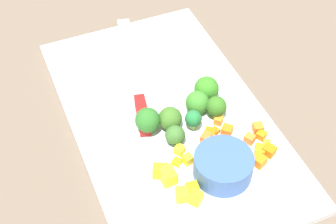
# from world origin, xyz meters

# --- Properties ---
(ground_plane) EXTENTS (4.00, 4.00, 0.00)m
(ground_plane) POSITION_xyz_m (0.00, 0.00, 0.00)
(ground_plane) COLOR brown
(cutting_board) EXTENTS (0.51, 0.30, 0.01)m
(cutting_board) POSITION_xyz_m (0.00, 0.00, 0.01)
(cutting_board) COLOR white
(cutting_board) RESTS_ON ground_plane
(prep_bowl) EXTENTS (0.09, 0.09, 0.04)m
(prep_bowl) POSITION_xyz_m (0.14, 0.03, 0.03)
(prep_bowl) COLOR #375793
(prep_bowl) RESTS_ON cutting_board
(chef_knife) EXTENTS (0.30, 0.09, 0.02)m
(chef_knife) POSITION_xyz_m (-0.06, -0.03, 0.02)
(chef_knife) COLOR silver
(chef_knife) RESTS_ON cutting_board
(carrot_dice_0) EXTENTS (0.02, 0.02, 0.02)m
(carrot_dice_0) POSITION_xyz_m (0.14, 0.09, 0.02)
(carrot_dice_0) COLOR orange
(carrot_dice_0) RESTS_ON cutting_board
(carrot_dice_1) EXTENTS (0.02, 0.02, 0.01)m
(carrot_dice_1) POSITION_xyz_m (0.05, 0.07, 0.02)
(carrot_dice_1) COLOR orange
(carrot_dice_1) RESTS_ON cutting_board
(carrot_dice_2) EXTENTS (0.02, 0.02, 0.02)m
(carrot_dice_2) POSITION_xyz_m (0.07, 0.07, 0.02)
(carrot_dice_2) COLOR orange
(carrot_dice_2) RESTS_ON cutting_board
(carrot_dice_3) EXTENTS (0.02, 0.02, 0.01)m
(carrot_dice_3) POSITION_xyz_m (0.10, 0.10, 0.02)
(carrot_dice_3) COLOR orange
(carrot_dice_3) RESTS_ON cutting_board
(carrot_dice_4) EXTENTS (0.02, 0.02, 0.01)m
(carrot_dice_4) POSITION_xyz_m (0.10, 0.12, 0.02)
(carrot_dice_4) COLOR orange
(carrot_dice_4) RESTS_ON cutting_board
(carrot_dice_5) EXTENTS (0.02, 0.02, 0.02)m
(carrot_dice_5) POSITION_xyz_m (0.13, 0.11, 0.02)
(carrot_dice_5) COLOR orange
(carrot_dice_5) RESTS_ON cutting_board
(carrot_dice_6) EXTENTS (0.02, 0.02, 0.01)m
(carrot_dice_6) POSITION_xyz_m (0.06, 0.04, 0.02)
(carrot_dice_6) COLOR orange
(carrot_dice_6) RESTS_ON cutting_board
(carrot_dice_7) EXTENTS (0.02, 0.02, 0.01)m
(carrot_dice_7) POSITION_xyz_m (0.11, 0.12, 0.02)
(carrot_dice_7) COLOR orange
(carrot_dice_7) RESTS_ON cutting_board
(carrot_dice_8) EXTENTS (0.02, 0.02, 0.01)m
(carrot_dice_8) POSITION_xyz_m (0.12, 0.10, 0.02)
(carrot_dice_8) COLOR orange
(carrot_dice_8) RESTS_ON cutting_board
(carrot_dice_9) EXTENTS (0.01, 0.01, 0.01)m
(carrot_dice_9) POSITION_xyz_m (0.06, 0.06, 0.02)
(carrot_dice_9) COLOR orange
(carrot_dice_9) RESTS_ON cutting_board
(carrot_dice_10) EXTENTS (0.02, 0.02, 0.01)m
(carrot_dice_10) POSITION_xyz_m (0.08, 0.12, 0.02)
(carrot_dice_10) COLOR orange
(carrot_dice_10) RESTS_ON cutting_board
(carrot_dice_11) EXTENTS (0.02, 0.02, 0.01)m
(carrot_dice_11) POSITION_xyz_m (0.07, 0.03, 0.02)
(carrot_dice_11) COLOR orange
(carrot_dice_11) RESTS_ON cutting_board
(pepper_dice_0) EXTENTS (0.02, 0.02, 0.01)m
(pepper_dice_0) POSITION_xyz_m (0.08, -0.01, 0.02)
(pepper_dice_0) COLOR yellow
(pepper_dice_0) RESTS_ON cutting_board
(pepper_dice_1) EXTENTS (0.03, 0.03, 0.01)m
(pepper_dice_1) POSITION_xyz_m (0.16, -0.03, 0.02)
(pepper_dice_1) COLOR yellow
(pepper_dice_1) RESTS_ON cutting_board
(pepper_dice_2) EXTENTS (0.02, 0.02, 0.02)m
(pepper_dice_2) POSITION_xyz_m (0.10, -0.01, 0.02)
(pepper_dice_2) COLOR yellow
(pepper_dice_2) RESTS_ON cutting_board
(pepper_dice_3) EXTENTS (0.03, 0.03, 0.02)m
(pepper_dice_3) POSITION_xyz_m (0.10, -0.06, 0.02)
(pepper_dice_3) COLOR yellow
(pepper_dice_3) RESTS_ON cutting_board
(pepper_dice_4) EXTENTS (0.02, 0.02, 0.01)m
(pepper_dice_4) POSITION_xyz_m (0.15, -0.02, 0.02)
(pepper_dice_4) COLOR yellow
(pepper_dice_4) RESTS_ON cutting_board
(pepper_dice_5) EXTENTS (0.02, 0.02, 0.01)m
(pepper_dice_5) POSITION_xyz_m (0.09, -0.03, 0.02)
(pepper_dice_5) COLOR yellow
(pepper_dice_5) RESTS_ON cutting_board
(pepper_dice_6) EXTENTS (0.02, 0.02, 0.02)m
(pepper_dice_6) POSITION_xyz_m (0.15, -0.04, 0.02)
(pepper_dice_6) COLOR yellow
(pepper_dice_6) RESTS_ON cutting_board
(pepper_dice_7) EXTENTS (0.03, 0.02, 0.02)m
(pepper_dice_7) POSITION_xyz_m (0.12, -0.05, 0.02)
(pepper_dice_7) COLOR yellow
(pepper_dice_7) RESTS_ON cutting_board
(broccoli_floret_0) EXTENTS (0.04, 0.04, 0.04)m
(broccoli_floret_0) POSITION_xyz_m (0.02, -0.01, 0.03)
(broccoli_floret_0) COLOR #92C159
(broccoli_floret_0) RESTS_ON cutting_board
(broccoli_floret_1) EXTENTS (0.04, 0.04, 0.04)m
(broccoli_floret_1) POSITION_xyz_m (0.01, 0.05, 0.03)
(broccoli_floret_1) COLOR #94AE68
(broccoli_floret_1) RESTS_ON cutting_board
(broccoli_floret_2) EXTENTS (0.04, 0.04, 0.05)m
(broccoli_floret_2) POSITION_xyz_m (0.02, -0.04, 0.04)
(broccoli_floret_2) COLOR #86B759
(broccoli_floret_2) RESTS_ON cutting_board
(broccoli_floret_3) EXTENTS (0.04, 0.04, 0.04)m
(broccoli_floret_3) POSITION_xyz_m (-0.01, 0.07, 0.03)
(broccoli_floret_3) COLOR #8BB26B
(broccoli_floret_3) RESTS_ON cutting_board
(broccoli_floret_4) EXTENTS (0.03, 0.03, 0.03)m
(broccoli_floret_4) POSITION_xyz_m (0.05, -0.01, 0.03)
(broccoli_floret_4) COLOR #8BC166
(broccoli_floret_4) RESTS_ON cutting_board
(broccoli_floret_5) EXTENTS (0.03, 0.03, 0.04)m
(broccoli_floret_5) POSITION_xyz_m (0.04, 0.03, 0.03)
(broccoli_floret_5) COLOR #8AB659
(broccoli_floret_5) RESTS_ON cutting_board
(broccoli_floret_6) EXTENTS (0.03, 0.03, 0.04)m
(broccoli_floret_6) POSITION_xyz_m (0.03, 0.07, 0.03)
(broccoli_floret_6) COLOR #89BB59
(broccoli_floret_6) RESTS_ON cutting_board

